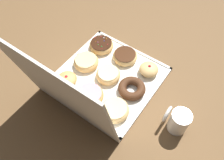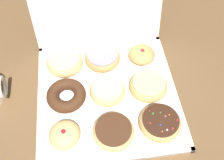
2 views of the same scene
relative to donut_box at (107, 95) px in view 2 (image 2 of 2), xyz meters
name	(u,v)px [view 2 (image 2 of 2)]	position (x,y,z in m)	size (l,w,h in m)	color
ground_plane	(107,96)	(0.00, 0.00, -0.01)	(3.00, 3.00, 0.00)	brown
donut_box	(107,95)	(0.00, 0.00, 0.00)	(0.43, 0.43, 0.01)	white
jelly_filled_donut_0	(65,135)	(-0.14, -0.13, 0.03)	(0.09, 0.09, 0.05)	#E5B770
chocolate_frosted_donut_1	(112,131)	(0.00, -0.14, 0.02)	(0.12, 0.12, 0.04)	#E5B770
sprinkle_donut_2	(160,122)	(0.14, -0.13, 0.02)	(0.12, 0.12, 0.04)	tan
chocolate_cake_ring_donut_3	(66,94)	(-0.13, 0.00, 0.02)	(0.12, 0.12, 0.04)	#472816
glazed_ring_donut_4	(106,90)	(0.00, 0.00, 0.03)	(0.11, 0.11, 0.04)	#E5B770
glazed_ring_donut_5	(148,84)	(0.13, 0.00, 0.03)	(0.12, 0.12, 0.04)	tan
glazed_ring_donut_6	(65,62)	(-0.13, 0.13, 0.03)	(0.12, 0.12, 0.04)	#E5B770
pink_frosted_donut_7	(103,57)	(0.00, 0.13, 0.03)	(0.12, 0.12, 0.04)	tan
jelly_filled_donut_8	(142,54)	(0.13, 0.13, 0.03)	(0.09, 0.09, 0.05)	tan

